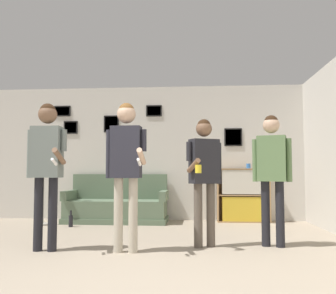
# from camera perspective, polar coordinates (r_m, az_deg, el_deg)

# --- Properties ---
(ground_plane) EXTENTS (20.00, 20.00, 0.00)m
(ground_plane) POSITION_cam_1_polar(r_m,az_deg,el_deg) (3.21, -6.91, -21.18)
(ground_plane) COLOR gray
(wall_back) EXTENTS (7.78, 0.08, 2.70)m
(wall_back) POSITION_cam_1_polar(r_m,az_deg,el_deg) (7.60, -0.03, -0.82)
(wall_back) COLOR beige
(wall_back) RESTS_ON ground_plane
(couch) EXTENTS (1.95, 0.80, 0.91)m
(couch) POSITION_cam_1_polar(r_m,az_deg,el_deg) (7.35, -7.79, -8.95)
(couch) COLOR #5B7056
(couch) RESTS_ON ground_plane
(bookshelf) EXTENTS (1.00, 0.30, 1.02)m
(bookshelf) POSITION_cam_1_polar(r_m,az_deg,el_deg) (7.41, 11.38, -7.21)
(bookshelf) COLOR #A87F51
(bookshelf) RESTS_ON ground_plane
(floor_lamp) EXTENTS (0.38, 0.41, 1.71)m
(floor_lamp) POSITION_cam_1_polar(r_m,az_deg,el_deg) (7.21, -18.35, -1.14)
(floor_lamp) COLOR #ADA89E
(floor_lamp) RESTS_ON ground_plane
(person_player_foreground_left) EXTENTS (0.50, 0.48, 1.81)m
(person_player_foreground_left) POSITION_cam_1_polar(r_m,az_deg,el_deg) (4.84, -18.01, -1.60)
(person_player_foreground_left) COLOR black
(person_player_foreground_left) RESTS_ON ground_plane
(person_player_foreground_center) EXTENTS (0.50, 0.49, 1.80)m
(person_player_foreground_center) POSITION_cam_1_polar(r_m,az_deg,el_deg) (4.56, -6.42, -1.72)
(person_player_foreground_center) COLOR #B7AD99
(person_player_foreground_center) RESTS_ON ground_plane
(person_watcher_holding_cup) EXTENTS (0.46, 0.54, 1.65)m
(person_watcher_holding_cup) POSITION_cam_1_polar(r_m,az_deg,el_deg) (4.86, 5.55, -3.22)
(person_watcher_holding_cup) COLOR brown
(person_watcher_holding_cup) RESTS_ON ground_plane
(person_spectator_near_bookshelf) EXTENTS (0.48, 0.30, 1.70)m
(person_spectator_near_bookshelf) POSITION_cam_1_polar(r_m,az_deg,el_deg) (5.06, 15.55, -2.67)
(person_spectator_near_bookshelf) COLOR black
(person_spectator_near_bookshelf) RESTS_ON ground_plane
(bottle_on_floor) EXTENTS (0.07, 0.07, 0.28)m
(bottle_on_floor) POSITION_cam_1_polar(r_m,az_deg,el_deg) (6.87, -14.60, -10.79)
(bottle_on_floor) COLOR black
(bottle_on_floor) RESTS_ON ground_plane
(drinking_cup) EXTENTS (0.08, 0.08, 0.09)m
(drinking_cup) POSITION_cam_1_polar(r_m,az_deg,el_deg) (7.41, 12.16, -2.85)
(drinking_cup) COLOR blue
(drinking_cup) RESTS_ON bookshelf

